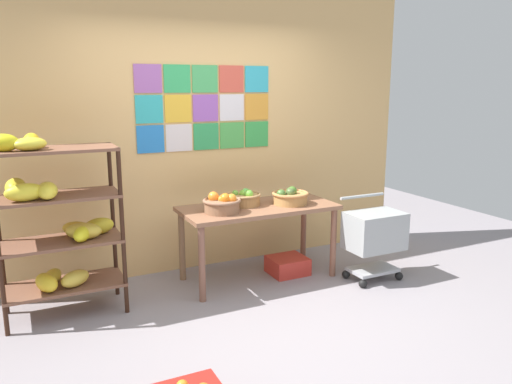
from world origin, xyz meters
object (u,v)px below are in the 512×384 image
banana_shelf_unit (56,218)px  fruit_basket_back_right (243,198)px  fruit_basket_right (290,197)px  produce_crate_under_table (287,265)px  fruit_basket_left (222,204)px  shopping_cart (374,234)px  display_table (258,215)px

banana_shelf_unit → fruit_basket_back_right: banana_shelf_unit is taller
banana_shelf_unit → fruit_basket_back_right: 1.71m
fruit_basket_right → produce_crate_under_table: 0.72m
banana_shelf_unit → fruit_basket_left: (1.41, -0.05, -0.02)m
fruit_basket_right → shopping_cart: size_ratio=0.45×
banana_shelf_unit → fruit_basket_left: bearing=-2.1°
banana_shelf_unit → fruit_basket_left: 1.41m
fruit_basket_back_right → produce_crate_under_table: 0.84m
fruit_basket_right → display_table: bearing=169.1°
display_table → shopping_cart: shopping_cart is taller
display_table → fruit_basket_left: bearing=-169.6°
fruit_basket_left → fruit_basket_back_right: size_ratio=1.02×
fruit_basket_left → produce_crate_under_table: bearing=3.5°
produce_crate_under_table → fruit_basket_back_right: bearing=163.5°
fruit_basket_right → fruit_basket_back_right: size_ratio=1.05×
produce_crate_under_table → shopping_cart: shopping_cart is taller
display_table → fruit_basket_right: (0.31, -0.06, 0.17)m
produce_crate_under_table → shopping_cart: bearing=-36.4°
fruit_basket_left → fruit_basket_back_right: bearing=30.2°
fruit_basket_right → shopping_cart: (0.68, -0.47, -0.34)m
display_table → fruit_basket_right: fruit_basket_right is taller
fruit_basket_right → shopping_cart: bearing=-34.7°
fruit_basket_right → produce_crate_under_table: bearing=87.1°
fruit_basket_left → shopping_cart: fruit_basket_left is taller
display_table → banana_shelf_unit: bearing=-179.3°
banana_shelf_unit → fruit_basket_back_right: bearing=4.0°
fruit_basket_right → fruit_basket_back_right: fruit_basket_right is taller
banana_shelf_unit → fruit_basket_left: banana_shelf_unit is taller
fruit_basket_back_right → fruit_basket_left: bearing=-149.8°
display_table → fruit_basket_left: fruit_basket_left is taller
banana_shelf_unit → fruit_basket_right: (2.13, -0.04, -0.02)m
banana_shelf_unit → shopping_cart: size_ratio=1.88×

